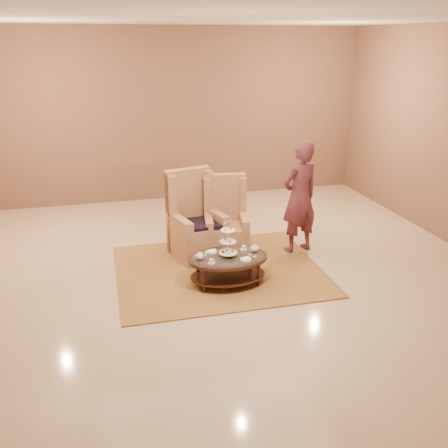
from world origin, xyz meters
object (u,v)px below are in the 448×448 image
object	(u,v)px
tea_table	(228,261)
person	(300,197)
armchair_right	(225,227)
armchair_left	(195,227)

from	to	relation	value
tea_table	person	distance (m)	1.72
tea_table	armchair_right	world-z (taller)	armchair_right
armchair_right	person	world-z (taller)	person
tea_table	armchair_right	xyz separation A→B (m)	(0.26, 1.09, 0.08)
armchair_left	armchair_right	bearing A→B (deg)	-18.91
armchair_right	person	distance (m)	1.26
tea_table	armchair_left	distance (m)	1.16
armchair_right	person	size ratio (longest dim) A/B	0.69
armchair_left	armchair_right	distance (m)	0.49
armchair_left	person	distance (m)	1.71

